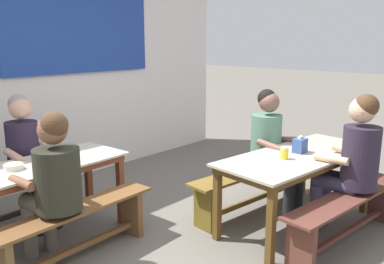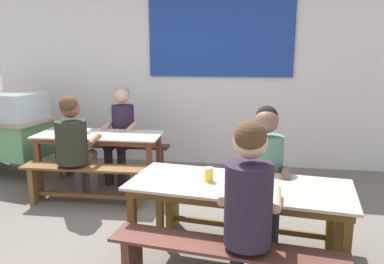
# 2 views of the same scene
# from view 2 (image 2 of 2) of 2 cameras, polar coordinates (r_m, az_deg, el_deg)

# --- Properties ---
(ground_plane) EXTENTS (40.00, 40.00, 0.00)m
(ground_plane) POSITION_cam_2_polar(r_m,az_deg,el_deg) (3.93, -7.89, -14.83)
(ground_plane) COLOR #666057
(backdrop_wall) EXTENTS (6.12, 0.23, 3.01)m
(backdrop_wall) POSITION_cam_2_polar(r_m,az_deg,el_deg) (5.99, -0.83, 10.37)
(backdrop_wall) COLOR silver
(backdrop_wall) RESTS_ON ground_plane
(dining_table_far) EXTENTS (1.58, 0.69, 0.72)m
(dining_table_far) POSITION_cam_2_polar(r_m,az_deg,el_deg) (5.03, -13.39, -1.16)
(dining_table_far) COLOR beige
(dining_table_far) RESTS_ON ground_plane
(dining_table_near) EXTENTS (1.83, 0.93, 0.72)m
(dining_table_near) POSITION_cam_2_polar(r_m,az_deg,el_deg) (3.16, 6.86, -8.77)
(dining_table_near) COLOR #B9AE96
(dining_table_near) RESTS_ON ground_plane
(bench_far_back) EXTENTS (1.56, 0.30, 0.46)m
(bench_far_back) POSITION_cam_2_polar(r_m,az_deg,el_deg) (5.58, -11.35, -3.31)
(bench_far_back) COLOR #412C2F
(bench_far_back) RESTS_ON ground_plane
(bench_far_front) EXTENTS (1.46, 0.32, 0.46)m
(bench_far_front) POSITION_cam_2_polar(r_m,az_deg,el_deg) (4.66, -15.44, -6.74)
(bench_far_front) COLOR brown
(bench_far_front) RESTS_ON ground_plane
(bench_near_back) EXTENTS (1.75, 0.49, 0.46)m
(bench_near_back) POSITION_cam_2_polar(r_m,az_deg,el_deg) (3.76, 8.08, -10.89)
(bench_near_back) COLOR brown
(bench_near_back) RESTS_ON ground_plane
(food_cart) EXTENTS (1.88, 1.07, 1.18)m
(food_cart) POSITION_cam_2_polar(r_m,az_deg,el_deg) (6.13, -26.29, 0.79)
(food_cart) COLOR #64A268
(food_cart) RESTS_ON ground_plane
(person_right_near_table) EXTENTS (0.45, 0.58, 1.28)m
(person_right_near_table) POSITION_cam_2_polar(r_m,az_deg,el_deg) (3.53, 10.58, -5.22)
(person_right_near_table) COLOR #23262B
(person_right_near_table) RESTS_ON ground_plane
(person_near_front) EXTENTS (0.44, 0.55, 1.34)m
(person_near_front) POSITION_cam_2_polar(r_m,az_deg,el_deg) (2.68, 8.34, -10.09)
(person_near_front) COLOR #33304C
(person_near_front) RESTS_ON ground_plane
(person_left_back_turned) EXTENTS (0.47, 0.57, 1.27)m
(person_left_back_turned) POSITION_cam_2_polar(r_m,az_deg,el_deg) (4.65, -16.91, -1.31)
(person_left_back_turned) COLOR #6C6357
(person_left_back_turned) RESTS_ON ground_plane
(person_center_facing) EXTENTS (0.41, 0.58, 1.28)m
(person_center_facing) POSITION_cam_2_polar(r_m,az_deg,el_deg) (5.37, -10.33, 0.69)
(person_center_facing) COLOR #2B1F26
(person_center_facing) RESTS_ON ground_plane
(tissue_box) EXTENTS (0.13, 0.10, 0.16)m
(tissue_box) POSITION_cam_2_polar(r_m,az_deg,el_deg) (3.14, 7.88, -6.22)
(tissue_box) COLOR #365092
(tissue_box) RESTS_ON dining_table_near
(condiment_jar) EXTENTS (0.07, 0.07, 0.11)m
(condiment_jar) POSITION_cam_2_polar(r_m,az_deg,el_deg) (3.16, 2.48, -6.22)
(condiment_jar) COLOR yellow
(condiment_jar) RESTS_ON dining_table_near
(soup_bowl) EXTENTS (0.16, 0.16, 0.05)m
(soup_bowl) POSITION_cam_2_polar(r_m,az_deg,el_deg) (5.10, -15.46, 0.13)
(soup_bowl) COLOR silver
(soup_bowl) RESTS_ON dining_table_far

